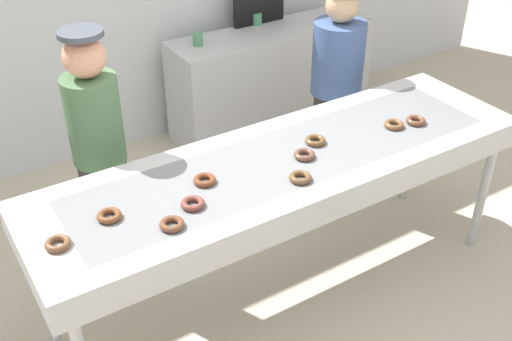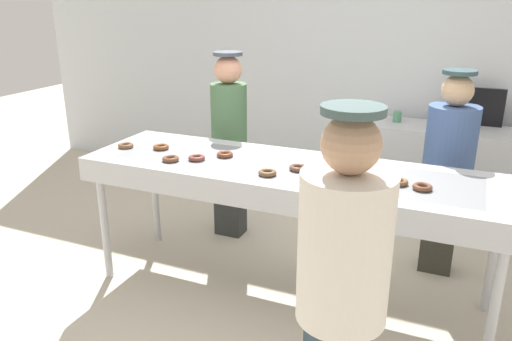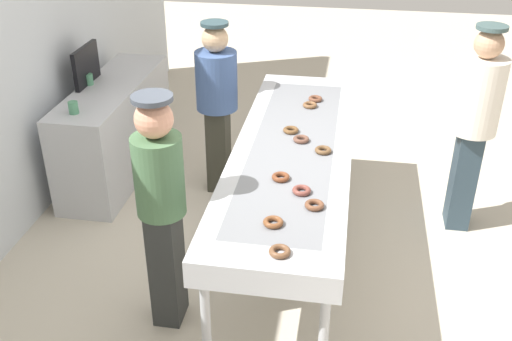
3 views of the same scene
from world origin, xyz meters
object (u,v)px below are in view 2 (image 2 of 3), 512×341
paper_cup_0 (471,120)px  chocolate_donut_9 (422,187)px  chocolate_donut_5 (126,146)px  customer_waiting (342,290)px  chocolate_donut_4 (197,158)px  chocolate_donut_3 (161,147)px  paper_cup_1 (397,117)px  fryer_conveyor (289,178)px  prep_counter (466,177)px  worker_baker (448,161)px  worker_assistant (229,137)px  chocolate_donut_0 (399,182)px  chocolate_donut_1 (323,167)px  chocolate_donut_7 (267,173)px  chocolate_donut_6 (171,159)px  chocolate_donut_8 (298,168)px  menu_display (476,106)px  chocolate_donut_2 (225,154)px

paper_cup_0 → chocolate_donut_9: bearing=-95.9°
chocolate_donut_5 → customer_waiting: bearing=-32.8°
chocolate_donut_4 → chocolate_donut_9: bearing=1.3°
chocolate_donut_3 → paper_cup_1: (1.43, 1.84, -0.03)m
fryer_conveyor → prep_counter: fryer_conveyor is taller
worker_baker → worker_assistant: bearing=-0.1°
chocolate_donut_0 → worker_baker: worker_baker is taller
chocolate_donut_1 → chocolate_donut_7: size_ratio=1.00×
chocolate_donut_6 → worker_assistant: (-0.01, 0.93, -0.09)m
chocolate_donut_0 → chocolate_donut_8: bearing=179.4°
chocolate_donut_0 → chocolate_donut_6: 1.51m
chocolate_donut_1 → chocolate_donut_9: 0.65m
fryer_conveyor → menu_display: 2.29m
chocolate_donut_4 → chocolate_donut_7: 0.57m
chocolate_donut_0 → chocolate_donut_7: 0.80m
chocolate_donut_1 → chocolate_donut_2: bearing=-178.6°
chocolate_donut_0 → chocolate_donut_9: bearing=-13.1°
fryer_conveyor → chocolate_donut_8: bearing=-31.5°
chocolate_donut_8 → menu_display: menu_display is taller
chocolate_donut_6 → chocolate_donut_7: 0.71m
fryer_conveyor → prep_counter: bearing=58.6°
chocolate_donut_1 → chocolate_donut_6: 1.03m
chocolate_donut_6 → fryer_conveyor: bearing=15.1°
chocolate_donut_2 → chocolate_donut_5: bearing=-172.9°
fryer_conveyor → worker_assistant: 1.07m
chocolate_donut_6 → chocolate_donut_7: same height
fryer_conveyor → worker_assistant: (-0.79, 0.72, 0.01)m
chocolate_donut_7 → paper_cup_0: same height
chocolate_donut_6 → menu_display: menu_display is taller
paper_cup_0 → menu_display: (0.03, 0.02, 0.12)m
chocolate_donut_5 → chocolate_donut_7: same height
chocolate_donut_1 → worker_baker: bearing=44.6°
worker_assistant → customer_waiting: 2.53m
chocolate_donut_4 → chocolate_donut_0: bearing=2.9°
chocolate_donut_1 → chocolate_donut_5: same height
chocolate_donut_0 → worker_assistant: (-1.51, 0.77, -0.09)m
chocolate_donut_2 → chocolate_donut_3: size_ratio=1.00×
chocolate_donut_4 → worker_assistant: (-0.16, 0.84, -0.09)m
chocolate_donut_6 → chocolate_donut_8: bearing=10.8°
chocolate_donut_3 → chocolate_donut_7: same height
chocolate_donut_7 → prep_counter: (1.17, 2.01, -0.53)m
chocolate_donut_3 → customer_waiting: customer_waiting is taller
chocolate_donut_5 → chocolate_donut_2: bearing=7.1°
chocolate_donut_5 → paper_cup_0: size_ratio=1.15×
customer_waiting → chocolate_donut_2: bearing=144.7°
chocolate_donut_4 → worker_baker: size_ratio=0.07×
chocolate_donut_0 → paper_cup_1: same height
chocolate_donut_7 → prep_counter: chocolate_donut_7 is taller
chocolate_donut_3 → chocolate_donut_8: size_ratio=1.00×
customer_waiting → menu_display: customer_waiting is taller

